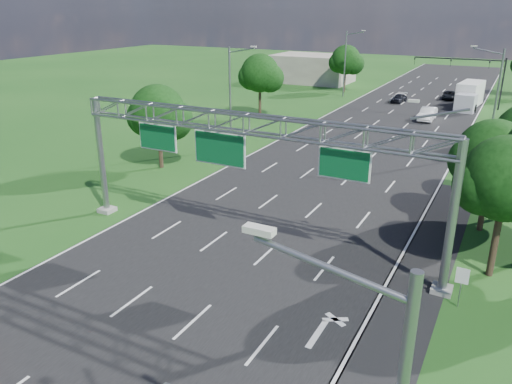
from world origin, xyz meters
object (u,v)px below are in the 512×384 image
Objects in this scene: regulatory_sign at (462,279)px; box_truck at (469,96)px; traffic_signal at (476,70)px; sign_gantry at (248,135)px.

regulatory_sign is 54.05m from box_truck.
regulatory_sign is at bearing -78.42° from box_truck.
box_truck is at bearing -151.11° from traffic_signal.
traffic_signal is at bearing 34.79° from box_truck.
box_truck is (-5.35, 53.79, 0.16)m from regulatory_sign.
traffic_signal is 3.54m from box_truck.
traffic_signal is (7.15, 53.00, -1.72)m from sign_gantry.
traffic_signal is at bearing 95.20° from regulatory_sign.
sign_gantry is 11.19× the size of regulatory_sign.
regulatory_sign is 54.37m from traffic_signal.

